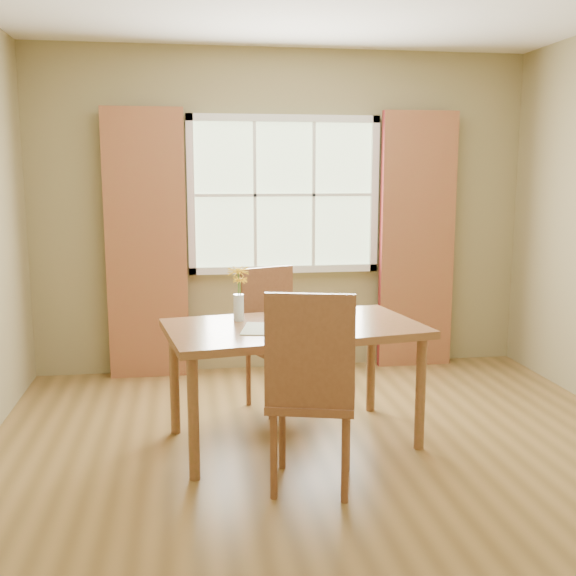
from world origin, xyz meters
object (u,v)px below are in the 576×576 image
at_px(croissant_sandwich, 290,317).
at_px(water_glass, 340,317).
at_px(chair_far, 274,331).
at_px(chair_near, 311,384).
at_px(flower_vase, 239,288).
at_px(dining_table, 294,337).

height_order(croissant_sandwich, water_glass, croissant_sandwich).
relative_size(chair_far, croissant_sandwich, 4.55).
relative_size(chair_far, water_glass, 9.51).
height_order(chair_near, flower_vase, flower_vase).
xyz_separation_m(dining_table, chair_far, (-0.03, 0.70, -0.12)).
distance_m(dining_table, chair_far, 0.71).
relative_size(croissant_sandwich, water_glass, 2.09).
bearing_deg(flower_vase, chair_far, 60.79).
bearing_deg(croissant_sandwich, chair_near, -124.92).
xyz_separation_m(chair_near, chair_far, (-0.01, 1.41, -0.05)).
height_order(chair_far, water_glass, chair_far).
xyz_separation_m(chair_near, croissant_sandwich, (-0.02, 0.56, 0.24)).
bearing_deg(chair_near, dining_table, 103.12).
bearing_deg(chair_far, flower_vase, -140.96).
bearing_deg(dining_table, flower_vase, 142.39).
xyz_separation_m(croissant_sandwich, water_glass, (0.33, 0.10, -0.03)).
bearing_deg(chair_far, chair_near, -111.44).
bearing_deg(chair_far, dining_table, -109.11).
distance_m(chair_near, croissant_sandwich, 0.61).
relative_size(chair_near, chair_far, 1.09).
distance_m(dining_table, croissant_sandwich, 0.23).
height_order(dining_table, chair_far, chair_far).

